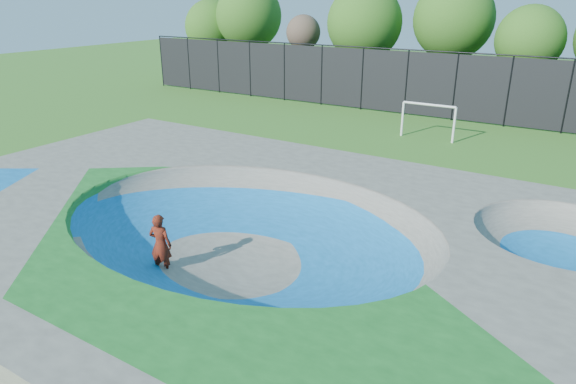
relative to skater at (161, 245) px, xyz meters
The scene contains 7 objects.
ground 2.46m from the skater, 45.27° to the left, with size 120.00×120.00×0.00m, color #2F661C.
skate_deck 2.31m from the skater, 45.27° to the left, with size 22.00×14.00×1.50m, color gray.
skater is the anchor object (origin of this frame).
skateboard 0.85m from the skater, ahead, with size 0.78×0.22×0.05m, color black.
soccer_goal 17.63m from the skater, 84.48° to the left, with size 2.86×0.12×1.89m.
fence 22.73m from the skater, 85.91° to the left, with size 48.09×0.09×4.04m.
treeline 28.23m from the skater, 84.90° to the left, with size 51.74×7.21×8.45m.
Camera 1 is at (7.78, -10.27, 7.11)m, focal length 32.00 mm.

